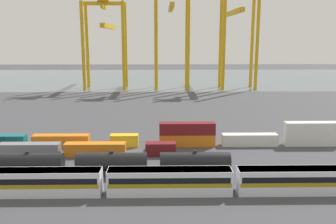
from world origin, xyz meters
The scene contains 17 objects.
ground_plane centered at (0.00, 40.00, 0.00)m, with size 420.00×420.00×0.00m, color #424247.
harbour_water centered at (0.00, 139.78, 0.00)m, with size 400.00×110.00×0.01m, color slate.
passenger_train centered at (8.15, -21.35, 2.14)m, with size 58.00×3.14×3.90m.
freight_tank_row centered at (-1.60, -13.53, 2.05)m, with size 40.68×2.88×4.34m.
shipping_container_2 centered at (-19.46, -2.73, 1.30)m, with size 12.10×2.44×2.60m, color slate.
shipping_container_3 centered at (-6.35, -2.73, 1.30)m, with size 12.10×2.44×2.60m, color orange.
shipping_container_4 centered at (6.76, -2.73, 1.30)m, with size 6.04×2.44×2.60m, color maroon.
shipping_container_6 centered at (-14.87, 3.63, 1.30)m, with size 12.10×2.44×2.60m, color orange.
shipping_container_7 centered at (-1.16, 3.63, 1.30)m, with size 6.04×2.44×2.60m, color gold.
shipping_container_8 centered at (12.54, 3.63, 1.30)m, with size 12.10×2.44×2.60m, color orange.
shipping_container_9 centered at (12.54, 3.63, 3.90)m, with size 12.10×2.44×2.60m, color maroon.
shipping_container_10 centered at (26.25, 3.63, 1.30)m, with size 12.10×2.44×2.60m, color silver.
shipping_container_11 centered at (39.95, 3.63, 1.30)m, with size 12.10×2.44×2.60m, color silver.
shipping_container_12 centered at (39.95, 3.63, 3.90)m, with size 12.10×2.44×2.60m, color silver.
gantry_crane_west centered at (-18.69, 100.01, 25.49)m, with size 19.48×41.33×42.05m.
gantry_crane_central centered at (11.79, 99.26, 29.89)m, with size 15.90×38.10×48.73m.
gantry_crane_east centered at (42.27, 99.63, 30.30)m, with size 16.47×41.36×50.72m.
Camera 1 is at (6.96, -73.61, 23.36)m, focal length 39.27 mm.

